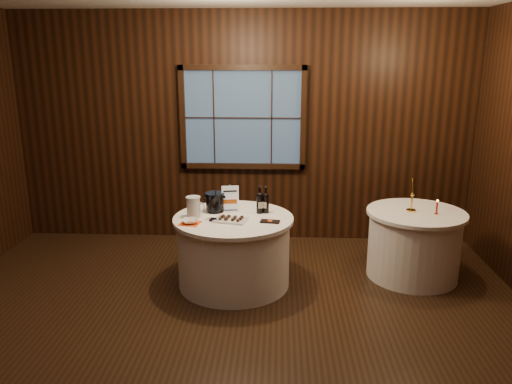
{
  "coord_description": "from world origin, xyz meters",
  "views": [
    {
      "loc": [
        0.48,
        -4.02,
        2.41
      ],
      "look_at": [
        0.25,
        0.9,
        1.08
      ],
      "focal_mm": 35.0,
      "sensor_mm": 36.0,
      "label": 1
    }
  ],
  "objects_px": {
    "port_bottle_right": "(266,201)",
    "glass_pitcher": "(194,207)",
    "sign_stand": "(230,202)",
    "port_bottle_left": "(260,201)",
    "chocolate_box": "(270,221)",
    "red_candle": "(437,209)",
    "ice_bucket": "(215,202)",
    "brass_candlestick": "(412,199)",
    "grape_bunch": "(214,219)",
    "main_table": "(234,251)",
    "side_table": "(414,244)",
    "chocolate_plate": "(231,219)",
    "cracker_bowl": "(190,221)"
  },
  "relations": [
    {
      "from": "grape_bunch",
      "to": "red_candle",
      "type": "distance_m",
      "value": 2.4
    },
    {
      "from": "port_bottle_right",
      "to": "cracker_bowl",
      "type": "distance_m",
      "value": 0.87
    },
    {
      "from": "main_table",
      "to": "glass_pitcher",
      "type": "distance_m",
      "value": 0.65
    },
    {
      "from": "chocolate_plate",
      "to": "glass_pitcher",
      "type": "distance_m",
      "value": 0.43
    },
    {
      "from": "chocolate_box",
      "to": "port_bottle_left",
      "type": "bearing_deg",
      "value": 119.75
    },
    {
      "from": "chocolate_plate",
      "to": "chocolate_box",
      "type": "height_order",
      "value": "chocolate_plate"
    },
    {
      "from": "port_bottle_left",
      "to": "ice_bucket",
      "type": "xyz_separation_m",
      "value": [
        -0.49,
        0.03,
        -0.02
      ]
    },
    {
      "from": "sign_stand",
      "to": "brass_candlestick",
      "type": "distance_m",
      "value": 1.99
    },
    {
      "from": "main_table",
      "to": "sign_stand",
      "type": "bearing_deg",
      "value": 104.6
    },
    {
      "from": "chocolate_box",
      "to": "red_candle",
      "type": "xyz_separation_m",
      "value": [
        1.79,
        0.35,
        0.06
      ]
    },
    {
      "from": "sign_stand",
      "to": "chocolate_box",
      "type": "bearing_deg",
      "value": -48.86
    },
    {
      "from": "port_bottle_left",
      "to": "glass_pitcher",
      "type": "height_order",
      "value": "port_bottle_left"
    },
    {
      "from": "port_bottle_right",
      "to": "glass_pitcher",
      "type": "xyz_separation_m",
      "value": [
        -0.76,
        -0.18,
        -0.02
      ]
    },
    {
      "from": "port_bottle_right",
      "to": "brass_candlestick",
      "type": "distance_m",
      "value": 1.6
    },
    {
      "from": "red_candle",
      "to": "glass_pitcher",
      "type": "bearing_deg",
      "value": -175.54
    },
    {
      "from": "side_table",
      "to": "chocolate_plate",
      "type": "distance_m",
      "value": 2.1
    },
    {
      "from": "grape_bunch",
      "to": "cracker_bowl",
      "type": "xyz_separation_m",
      "value": [
        -0.23,
        -0.09,
        0.01
      ]
    },
    {
      "from": "ice_bucket",
      "to": "brass_candlestick",
      "type": "height_order",
      "value": "brass_candlestick"
    },
    {
      "from": "chocolate_plate",
      "to": "port_bottle_right",
      "type": "bearing_deg",
      "value": 40.49
    },
    {
      "from": "side_table",
      "to": "chocolate_box",
      "type": "distance_m",
      "value": 1.71
    },
    {
      "from": "chocolate_box",
      "to": "brass_candlestick",
      "type": "distance_m",
      "value": 1.62
    },
    {
      "from": "port_bottle_right",
      "to": "glass_pitcher",
      "type": "height_order",
      "value": "port_bottle_right"
    },
    {
      "from": "chocolate_box",
      "to": "brass_candlestick",
      "type": "relative_size",
      "value": 0.52
    },
    {
      "from": "sign_stand",
      "to": "chocolate_plate",
      "type": "relative_size",
      "value": 0.82
    },
    {
      "from": "grape_bunch",
      "to": "main_table",
      "type": "bearing_deg",
      "value": 35.81
    },
    {
      "from": "side_table",
      "to": "ice_bucket",
      "type": "relative_size",
      "value": 5.03
    },
    {
      "from": "port_bottle_right",
      "to": "glass_pitcher",
      "type": "relative_size",
      "value": 1.33
    },
    {
      "from": "sign_stand",
      "to": "glass_pitcher",
      "type": "distance_m",
      "value": 0.42
    },
    {
      "from": "side_table",
      "to": "chocolate_plate",
      "type": "relative_size",
      "value": 2.92
    },
    {
      "from": "red_candle",
      "to": "main_table",
      "type": "bearing_deg",
      "value": -174.92
    },
    {
      "from": "chocolate_plate",
      "to": "brass_candlestick",
      "type": "distance_m",
      "value": 2.01
    },
    {
      "from": "side_table",
      "to": "port_bottle_right",
      "type": "relative_size",
      "value": 3.66
    },
    {
      "from": "red_candle",
      "to": "sign_stand",
      "type": "bearing_deg",
      "value": 179.73
    },
    {
      "from": "sign_stand",
      "to": "red_candle",
      "type": "height_order",
      "value": "sign_stand"
    },
    {
      "from": "main_table",
      "to": "glass_pitcher",
      "type": "xyz_separation_m",
      "value": [
        -0.42,
        -0.01,
        0.49
      ]
    },
    {
      "from": "chocolate_box",
      "to": "cracker_bowl",
      "type": "bearing_deg",
      "value": -165.98
    },
    {
      "from": "chocolate_plate",
      "to": "red_candle",
      "type": "bearing_deg",
      "value": 8.42
    },
    {
      "from": "chocolate_plate",
      "to": "port_bottle_left",
      "type": "bearing_deg",
      "value": 44.85
    },
    {
      "from": "sign_stand",
      "to": "port_bottle_left",
      "type": "xyz_separation_m",
      "value": [
        0.33,
        -0.05,
        0.03
      ]
    },
    {
      "from": "side_table",
      "to": "grape_bunch",
      "type": "bearing_deg",
      "value": -168.67
    },
    {
      "from": "main_table",
      "to": "brass_candlestick",
      "type": "distance_m",
      "value": 2.03
    },
    {
      "from": "grape_bunch",
      "to": "red_candle",
      "type": "bearing_deg",
      "value": 7.99
    },
    {
      "from": "chocolate_plate",
      "to": "grape_bunch",
      "type": "height_order",
      "value": "chocolate_plate"
    },
    {
      "from": "main_table",
      "to": "red_candle",
      "type": "height_order",
      "value": "red_candle"
    },
    {
      "from": "main_table",
      "to": "red_candle",
      "type": "xyz_separation_m",
      "value": [
        2.18,
        0.19,
        0.45
      ]
    },
    {
      "from": "ice_bucket",
      "to": "glass_pitcher",
      "type": "xyz_separation_m",
      "value": [
        -0.2,
        -0.19,
        -0.0
      ]
    },
    {
      "from": "sign_stand",
      "to": "chocolate_box",
      "type": "height_order",
      "value": "sign_stand"
    },
    {
      "from": "main_table",
      "to": "cracker_bowl",
      "type": "xyz_separation_m",
      "value": [
        -0.42,
        -0.23,
        0.41
      ]
    },
    {
      "from": "grape_bunch",
      "to": "port_bottle_right",
      "type": "bearing_deg",
      "value": 30.3
    },
    {
      "from": "port_bottle_left",
      "to": "ice_bucket",
      "type": "bearing_deg",
      "value": 158.53
    }
  ]
}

